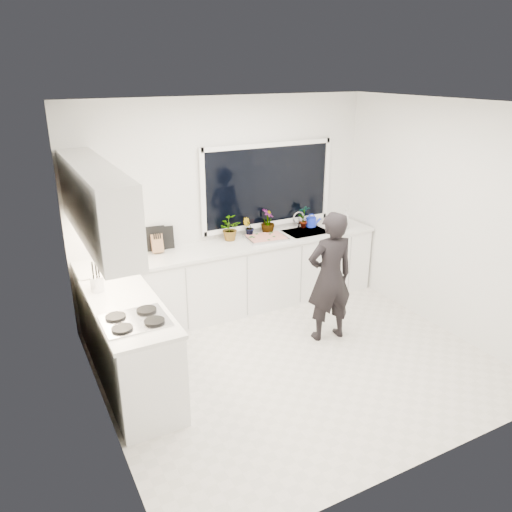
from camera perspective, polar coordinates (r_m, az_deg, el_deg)
floor at (r=5.59m, az=4.51°, el=-12.02°), size 4.00×3.50×0.02m
wall_back at (r=6.47m, az=-3.49°, el=5.86°), size 4.00×0.02×2.70m
wall_left at (r=4.31m, az=-18.24°, el=-3.01°), size 0.02×3.50×2.70m
wall_right at (r=6.26m, az=20.69°, el=4.03°), size 0.02×3.50×2.70m
ceiling at (r=4.71m, az=5.47°, el=17.01°), size 4.00×3.50×0.02m
window at (r=6.65m, az=1.35°, el=8.08°), size 1.80×0.02×1.00m
base_cabinets_back at (r=6.50m, az=-2.18°, el=-2.54°), size 3.92×0.58×0.88m
base_cabinets_left at (r=5.08m, az=-14.01°, el=-10.32°), size 0.58×1.60×0.88m
countertop_back at (r=6.32m, az=-2.19°, el=1.26°), size 3.94×0.62×0.04m
countertop_left at (r=4.87m, az=-14.48°, el=-5.67°), size 0.62×1.60×0.04m
upper_cabinets at (r=4.85m, az=-17.88°, el=5.89°), size 0.34×2.10×0.70m
sink at (r=6.84m, az=5.73°, el=2.41°), size 0.58×0.42×0.14m
faucet at (r=6.95m, az=4.87°, el=4.13°), size 0.03×0.03×0.22m
stovetop at (r=4.54m, az=-13.68°, el=-7.10°), size 0.56×0.48×0.03m
person at (r=5.75m, az=8.44°, el=-2.39°), size 0.60×0.43×1.54m
pizza_tray at (r=6.47m, az=1.17°, el=2.07°), size 0.55×0.43×0.03m
pizza at (r=6.47m, az=1.17°, el=2.21°), size 0.50×0.38×0.01m
watering_can at (r=7.03m, az=6.32°, el=3.89°), size 0.14×0.14×0.13m
paper_towel_roll at (r=5.97m, az=-13.68°, el=0.99°), size 0.14×0.14×0.26m
knife_block at (r=6.08m, az=-11.22°, el=1.36°), size 0.14×0.11×0.22m
utensil_crock at (r=5.20m, az=-17.71°, el=-3.04°), size 0.14×0.14×0.16m
picture_frame_large at (r=6.20m, az=-10.37°, el=2.08°), size 0.22×0.05×0.28m
picture_frame_small at (r=6.16m, az=-11.48°, el=1.99°), size 0.25×0.05×0.30m
herb_plants at (r=6.55m, az=-0.38°, el=3.59°), size 1.41×0.36×0.34m
soap_bottles at (r=6.97m, az=10.20°, el=4.08°), size 0.14×0.15×0.28m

